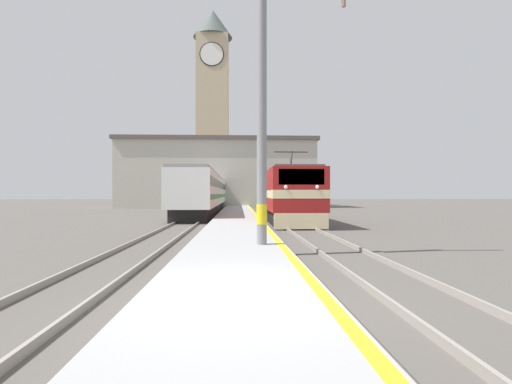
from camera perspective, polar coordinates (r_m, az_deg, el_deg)
ground_plane at (r=36.31m, az=-2.65°, el=-3.21°), size 200.00×200.00×0.00m
platform at (r=31.30m, az=-2.67°, el=-3.35°), size 2.95×140.00×0.37m
rail_track_near at (r=31.47m, az=3.26°, el=-3.61°), size 2.83×140.00×0.16m
rail_track_far at (r=31.47m, az=-8.33°, el=-3.60°), size 2.83×140.00×0.16m
locomotive_train at (r=28.23m, az=3.93°, el=-0.45°), size 2.92×16.41×4.43m
passenger_train at (r=44.38m, az=-6.65°, el=-0.09°), size 2.92×40.32×3.68m
catenary_mast at (r=12.21m, az=1.19°, el=12.19°), size 2.79×0.32×8.40m
clock_tower at (r=64.19m, az=-6.19°, el=12.74°), size 6.05×6.05×30.61m
station_building at (r=55.99m, az=-5.50°, el=2.69°), size 27.05×8.88×9.43m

